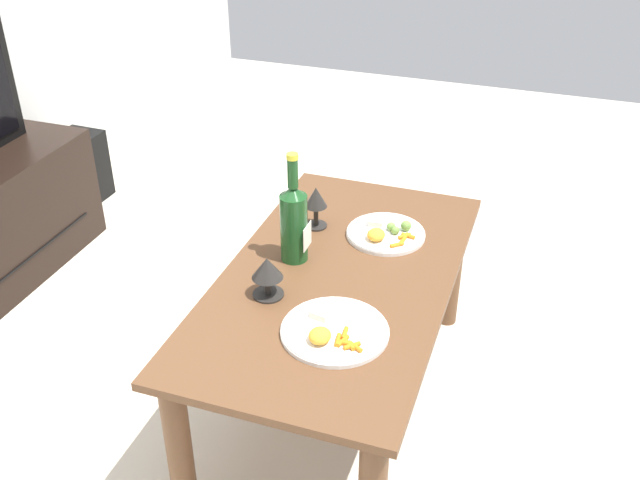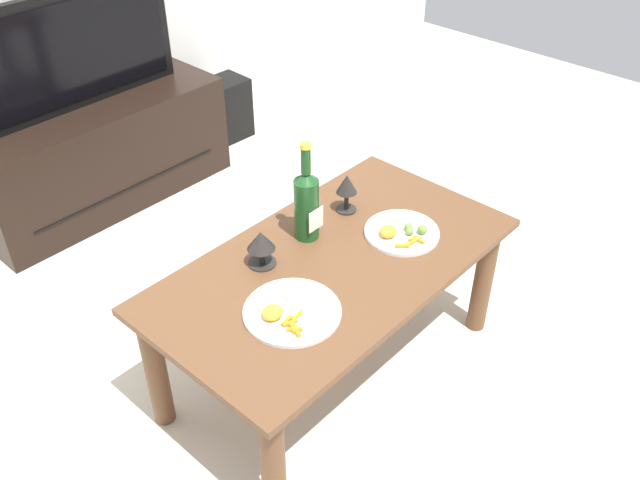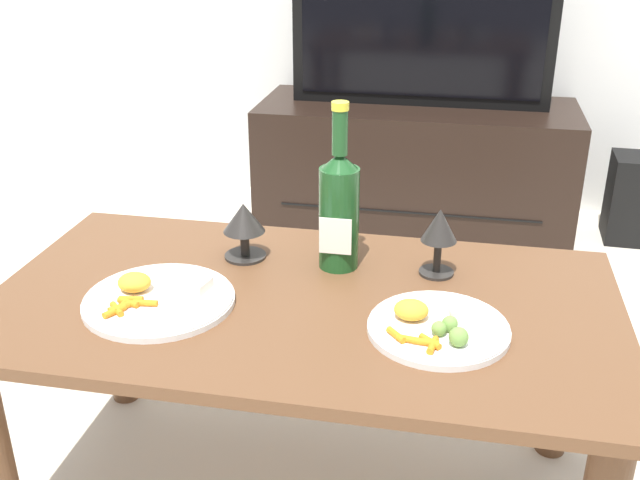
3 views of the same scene
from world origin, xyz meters
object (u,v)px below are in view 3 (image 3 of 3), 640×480
Objects in this scene: dinner_plate_right at (437,326)px; floor_speaker at (634,199)px; tv_screen at (422,37)px; dinner_plate_left at (158,298)px; dining_table at (303,338)px; wine_bottle at (339,206)px; goblet_right at (439,230)px; tv_stand at (415,166)px; goblet_left at (244,222)px.

floor_speaker is at bearing 67.86° from dinner_plate_right.
tv_screen reaches higher than dinner_plate_left.
wine_bottle is at bearing 74.35° from dining_table.
goblet_right is (0.25, 0.16, 0.19)m from dining_table.
dinner_plate_left is at bearing -155.93° from goblet_right.
dinner_plate_left is (-1.21, -1.67, 0.34)m from floor_speaker.
dining_table is 1.87m from floor_speaker.
dinner_plate_right is (0.16, -1.65, 0.26)m from tv_stand.
goblet_left reaches higher than floor_speaker.
wine_bottle is at bearing -0.68° from goblet_left.
floor_speaker is 1.76m from wine_bottle.
dinner_plate_right is at bearing -0.27° from dinner_plate_left.
wine_bottle is (-0.06, -1.43, 0.38)m from tv_stand.
floor_speaker is 1.86m from goblet_left.
wine_bottle is at bearing -92.37° from tv_stand.
dinner_plate_right is (0.53, -0.00, 0.00)m from dinner_plate_left.
dinner_plate_left is at bearing -102.55° from tv_stand.
wine_bottle reaches higher than goblet_right.
wine_bottle is at bearing -119.95° from floor_speaker.
wine_bottle reaches higher than floor_speaker.
tv_screen is 6.77× the size of goblet_right.
wine_bottle is 2.45× the size of goblet_right.
goblet_right is at bearing -84.19° from tv_stand.
tv_screen reaches higher than floor_speaker.
goblet_right is (0.20, 0.00, -0.04)m from wine_bottle.
goblet_right is 0.57m from dinner_plate_left.
tv_stand is 4.20× the size of dinner_plate_left.
tv_stand reaches higher than floor_speaker.
tv_stand is at bearing 77.45° from dinner_plate_left.
dinner_plate_left is (-0.27, -0.07, 0.10)m from dining_table.
floor_speaker is at bearing 52.59° from goblet_left.
floor_speaker is at bearing 1.31° from tv_screen.
dining_table is 4.79× the size of dinner_plate_right.
wine_bottle is at bearing -179.32° from goblet_right.
dining_table is at bearing 15.40° from dinner_plate_left.
goblet_left is at bearing 135.93° from dining_table.
dinner_plate_right is at bearing -84.53° from tv_stand.
dinner_plate_right reaches higher than floor_speaker.
dining_table is 1.59m from tv_stand.
floor_speaker is (0.84, 0.02, -0.58)m from tv_screen.
goblet_left is (-0.26, -1.42, -0.17)m from tv_screen.
tv_stand is at bearing 95.81° from goblet_right.
wine_bottle reaches higher than dinner_plate_right.
floor_speaker is 2.71× the size of goblet_left.
tv_screen is at bearing 79.52° from goblet_left.
tv_screen is 3.36× the size of dinner_plate_left.
tv_stand is 1.68m from dinner_plate_right.
goblet_left is 0.41m from goblet_right.
goblet_left reaches higher than dinner_plate_left.
tv_screen reaches higher than dinner_plate_right.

